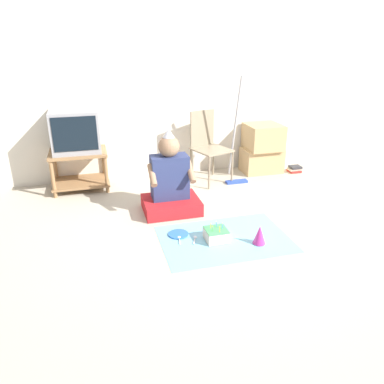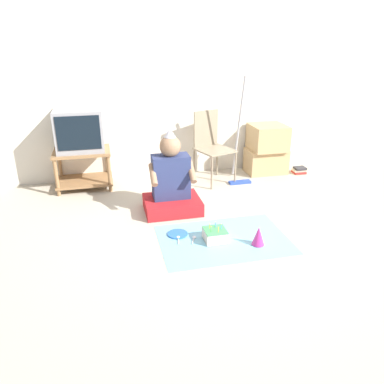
{
  "view_description": "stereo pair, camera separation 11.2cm",
  "coord_description": "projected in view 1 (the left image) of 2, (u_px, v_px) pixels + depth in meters",
  "views": [
    {
      "loc": [
        -1.28,
        -2.78,
        1.73
      ],
      "look_at": [
        -0.4,
        0.43,
        0.35
      ],
      "focal_mm": 35.0,
      "sensor_mm": 36.0,
      "label": 1
    },
    {
      "loc": [
        -1.17,
        -2.8,
        1.73
      ],
      "look_at": [
        -0.4,
        0.43,
        0.35
      ],
      "focal_mm": 35.0,
      "sensor_mm": 36.0,
      "label": 2
    }
  ],
  "objects": [
    {
      "name": "dust_mop",
      "position": [
        236.0,
        151.0,
        4.72
      ],
      "size": [
        0.28,
        0.35,
        1.33
      ],
      "color": "#2D4CB2",
      "rests_on": "ground_plane"
    },
    {
      "name": "birthday_cake",
      "position": [
        216.0,
        234.0,
        3.42
      ],
      "size": [
        0.2,
        0.2,
        0.16
      ],
      "color": "#F4E0C6",
      "rests_on": "party_cloth"
    },
    {
      "name": "plastic_spoon_far",
      "position": [
        195.0,
        238.0,
        3.45
      ],
      "size": [
        0.07,
        0.14,
        0.01
      ],
      "color": "white",
      "rests_on": "party_cloth"
    },
    {
      "name": "party_cloth",
      "position": [
        225.0,
        239.0,
        3.46
      ],
      "size": [
        1.18,
        0.82,
        0.01
      ],
      "color": "#7FC6E0",
      "rests_on": "ground_plane"
    },
    {
      "name": "wall_back",
      "position": [
        189.0,
        76.0,
        4.73
      ],
      "size": [
        6.4,
        0.06,
        2.55
      ],
      "color": "silver",
      "rests_on": "ground_plane"
    },
    {
      "name": "person_seated",
      "position": [
        170.0,
        185.0,
        3.93
      ],
      "size": [
        0.59,
        0.47,
        0.89
      ],
      "color": "red",
      "rests_on": "ground_plane"
    },
    {
      "name": "ground_plane",
      "position": [
        246.0,
        240.0,
        3.45
      ],
      "size": [
        16.0,
        16.0,
        0.0
      ],
      "primitive_type": "plane",
      "color": "#BCB29E"
    },
    {
      "name": "tv",
      "position": [
        75.0,
        131.0,
        4.35
      ],
      "size": [
        0.54,
        0.44,
        0.49
      ],
      "color": "#99999E",
      "rests_on": "tv_stand"
    },
    {
      "name": "folding_chair",
      "position": [
        207.0,
        142.0,
        4.72
      ],
      "size": [
        0.52,
        0.54,
        0.88
      ],
      "color": "gray",
      "rests_on": "ground_plane"
    },
    {
      "name": "book_pile",
      "position": [
        295.0,
        169.0,
        5.17
      ],
      "size": [
        0.18,
        0.15,
        0.08
      ],
      "color": "#B72D28",
      "rests_on": "ground_plane"
    },
    {
      "name": "tv_stand",
      "position": [
        80.0,
        167.0,
        4.51
      ],
      "size": [
        0.66,
        0.49,
        0.47
      ],
      "color": "#997047",
      "rests_on": "ground_plane"
    },
    {
      "name": "plastic_spoon_near",
      "position": [
        179.0,
        238.0,
        3.45
      ],
      "size": [
        0.04,
        0.14,
        0.01
      ],
      "color": "white",
      "rests_on": "party_cloth"
    },
    {
      "name": "cardboard_box_stack",
      "position": [
        262.0,
        148.0,
        5.07
      ],
      "size": [
        0.53,
        0.45,
        0.66
      ],
      "color": "tan",
      "rests_on": "ground_plane"
    },
    {
      "name": "party_hat_blue",
      "position": [
        260.0,
        235.0,
        3.34
      ],
      "size": [
        0.11,
        0.11,
        0.17
      ],
      "color": "#CC338C",
      "rests_on": "party_cloth"
    },
    {
      "name": "paper_plate",
      "position": [
        178.0,
        234.0,
        3.52
      ],
      "size": [
        0.19,
        0.19,
        0.01
      ],
      "color": "blue",
      "rests_on": "party_cloth"
    }
  ]
}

